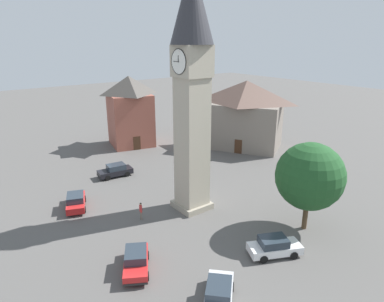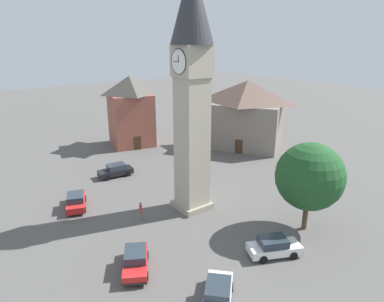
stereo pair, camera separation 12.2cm
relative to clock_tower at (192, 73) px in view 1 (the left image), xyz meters
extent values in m
plane|color=#565451|center=(0.00, 0.00, -13.30)|extent=(200.00, 200.00, 0.00)
cube|color=gray|center=(0.00, 0.00, -13.00)|extent=(3.15, 3.15, 0.60)
cube|color=#ADA38E|center=(0.00, 0.00, -6.55)|extent=(2.52, 2.52, 12.30)
cube|color=#ADA38E|center=(0.00, 0.00, 0.99)|extent=(2.82, 2.82, 2.77)
cone|color=#2D2D33|center=(0.00, 0.00, 5.76)|extent=(3.81, 3.81, 6.77)
cylinder|color=white|center=(0.00, 1.44, 0.99)|extent=(2.12, 0.04, 2.12)
torus|color=black|center=(0.00, 1.45, 0.99)|extent=(2.18, 0.06, 2.18)
cube|color=black|center=(0.00, 1.48, 1.22)|extent=(0.05, 0.02, 0.59)
cube|color=black|center=(0.32, 1.48, 0.99)|extent=(0.80, 0.02, 0.04)
cylinder|color=white|center=(0.00, -1.44, 0.99)|extent=(2.12, 0.04, 2.12)
torus|color=black|center=(0.00, -1.45, 0.99)|extent=(2.18, 0.06, 2.18)
cube|color=silver|center=(-11.47, 6.57, -12.71)|extent=(4.06, 4.14, 0.64)
cube|color=#28333D|center=(-11.57, 6.68, -12.09)|extent=(2.58, 2.60, 0.64)
cylinder|color=black|center=(-10.04, 6.24, -12.98)|extent=(0.60, 0.61, 0.64)
cylinder|color=black|center=(-11.20, 5.13, -12.98)|extent=(0.60, 0.61, 0.64)
cube|color=black|center=(-10.07, 5.11, -12.93)|extent=(1.29, 1.24, 0.16)
cube|color=white|center=(-10.25, -0.32, -12.71)|extent=(3.31, 4.43, 0.64)
cube|color=#28333D|center=(-10.19, -0.18, -12.09)|extent=(2.32, 2.57, 0.64)
cylinder|color=black|center=(-10.07, -1.77, -12.98)|extent=(0.48, 0.67, 0.64)
cylinder|color=black|center=(-11.51, -1.08, -12.98)|extent=(0.48, 0.67, 0.64)
cylinder|color=black|center=(-9.00, 0.44, -12.98)|extent=(0.48, 0.67, 0.64)
cylinder|color=black|center=(-10.44, 1.14, -12.98)|extent=(0.48, 0.67, 0.64)
cube|color=black|center=(-11.13, -2.14, -12.93)|extent=(1.55, 0.83, 0.16)
cube|color=black|center=(12.17, 2.58, -12.71)|extent=(2.14, 4.26, 0.64)
cube|color=#28333D|center=(12.16, 2.43, -12.09)|extent=(1.78, 2.26, 0.64)
cylinder|color=black|center=(11.51, 3.89, -12.98)|extent=(0.29, 0.66, 0.64)
cylinder|color=black|center=(13.10, 3.71, -12.98)|extent=(0.29, 0.66, 0.64)
cylinder|color=black|center=(11.24, 1.44, -12.98)|extent=(0.29, 0.66, 0.64)
cylinder|color=black|center=(12.83, 1.27, -12.98)|extent=(0.29, 0.66, 0.64)
cube|color=black|center=(12.39, 4.58, -12.93)|extent=(1.67, 0.30, 0.16)
cube|color=red|center=(6.92, 9.31, -12.71)|extent=(4.44, 3.06, 0.64)
cube|color=#28333D|center=(6.78, 9.36, -12.09)|extent=(2.52, 2.21, 0.64)
cylinder|color=black|center=(8.36, 9.61, -12.98)|extent=(0.68, 0.44, 0.64)
cylinder|color=black|center=(7.78, 8.12, -12.98)|extent=(0.68, 0.44, 0.64)
cylinder|color=black|center=(6.06, 10.50, -12.98)|extent=(0.68, 0.44, 0.64)
cylinder|color=black|center=(5.48, 9.00, -12.98)|extent=(0.68, 0.44, 0.64)
cube|color=black|center=(8.80, 8.58, -12.93)|extent=(0.71, 1.60, 0.16)
cube|color=red|center=(-5.33, 9.19, -12.71)|extent=(4.40, 3.54, 0.64)
cube|color=#28333D|center=(-5.20, 9.12, -12.09)|extent=(2.60, 2.41, 0.64)
cylinder|color=black|center=(-6.79, 9.12, -12.98)|extent=(0.66, 0.51, 0.64)
cylinder|color=black|center=(-5.98, 10.50, -12.98)|extent=(0.66, 0.51, 0.64)
cylinder|color=black|center=(-4.67, 7.88, -12.98)|extent=(0.66, 0.51, 0.64)
cylinder|color=black|center=(-3.86, 9.26, -12.98)|extent=(0.66, 0.51, 0.64)
cube|color=black|center=(-7.07, 10.21, -12.93)|extent=(0.95, 1.50, 0.16)
cylinder|color=#706656|center=(0.92, 5.28, -12.89)|extent=(0.13, 0.13, 0.82)
cylinder|color=#706656|center=(1.09, 5.22, -12.89)|extent=(0.13, 0.13, 0.82)
cube|color=#D13838|center=(1.01, 5.25, -12.18)|extent=(0.41, 0.32, 0.60)
cylinder|color=#D13838|center=(0.78, 5.32, -12.23)|extent=(0.09, 0.09, 0.60)
cylinder|color=#D13838|center=(1.23, 5.18, -12.23)|extent=(0.09, 0.09, 0.60)
sphere|color=#9E7051|center=(1.01, 5.25, -11.73)|extent=(0.22, 0.22, 0.22)
sphere|color=black|center=(1.00, 5.24, -11.71)|extent=(0.20, 0.20, 0.20)
cylinder|color=brown|center=(-9.25, -5.57, -11.81)|extent=(0.44, 0.44, 2.98)
sphere|color=#1E4C23|center=(-9.25, -5.57, -8.27)|extent=(5.85, 5.85, 5.85)
cube|color=slate|center=(11.25, -18.82, -9.85)|extent=(12.74, 11.68, 6.90)
pyramid|color=brown|center=(11.25, -18.82, -4.74)|extent=(13.38, 12.26, 3.31)
cube|color=#422819|center=(9.35, -15.64, -12.25)|extent=(0.99, 0.63, 2.10)
cube|color=#995142|center=(22.90, -5.36, -9.28)|extent=(7.42, 7.36, 8.03)
pyramid|color=#47423D|center=(22.90, -5.36, -3.89)|extent=(7.80, 7.73, 2.75)
cube|color=#422819|center=(19.87, -4.65, -12.25)|extent=(0.33, 1.09, 2.10)
camera|label=1|loc=(-24.71, 18.82, 2.95)|focal=32.15mm
camera|label=2|loc=(-24.78, 18.72, 2.95)|focal=32.15mm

